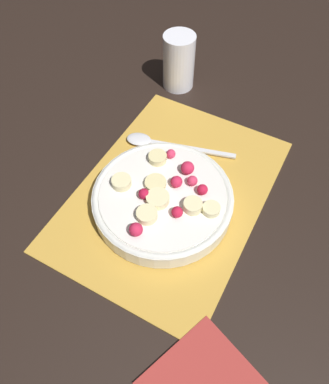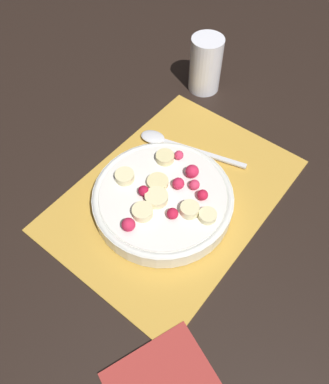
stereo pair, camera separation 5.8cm
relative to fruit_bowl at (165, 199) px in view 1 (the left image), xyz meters
The scene contains 5 objects.
ground_plane 0.04m from the fruit_bowl, behind, with size 3.00×3.00×0.00m, color black.
placemat 0.04m from the fruit_bowl, behind, with size 0.41×0.29×0.01m.
fruit_bowl is the anchor object (origin of this frame).
spoon 0.14m from the fruit_bowl, 145.24° to the right, with size 0.07×0.20×0.01m.
drinking_glass 0.32m from the fruit_bowl, 156.66° to the right, with size 0.06×0.06×0.11m.
Camera 1 is at (0.33, 0.16, 0.52)m, focal length 35.00 mm.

